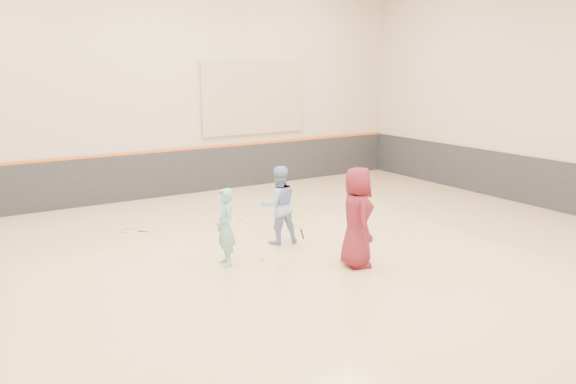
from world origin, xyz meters
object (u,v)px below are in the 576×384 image
instructor (279,205)px  spare_racket (129,229)px  young_man (357,217)px  girl (225,227)px

instructor → spare_racket: 3.35m
spare_racket → young_man: bearing=-56.6°
young_man → spare_racket: (-2.74, 4.16, -0.83)m
girl → young_man: (1.89, -1.23, 0.19)m
girl → spare_racket: bearing=-156.7°
spare_racket → instructor: bearing=-46.1°
girl → young_man: young_man is taller
girl → instructor: size_ratio=0.89×
girl → instructor: (1.42, 0.57, 0.08)m
girl → spare_racket: 3.12m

